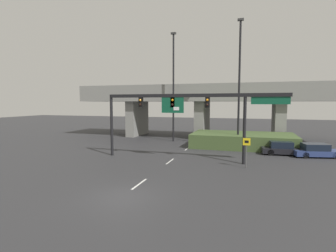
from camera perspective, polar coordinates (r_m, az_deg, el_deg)
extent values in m
plane|color=#2D2D30|center=(16.07, -9.78, -14.80)|extent=(160.00, 160.00, 0.00)
cube|color=silver|center=(18.11, -6.26, -12.43)|extent=(0.14, 2.40, 0.01)
cube|color=silver|center=(24.57, 0.43, -7.70)|extent=(0.14, 2.40, 0.01)
cube|color=silver|center=(31.31, 4.22, -4.92)|extent=(0.14, 2.40, 0.01)
cube|color=silver|center=(38.19, 6.64, -3.12)|extent=(0.14, 2.40, 0.01)
cylinder|color=black|center=(27.53, -12.17, 0.17)|extent=(0.28, 0.28, 6.27)
cylinder|color=black|center=(23.99, 16.30, -0.63)|extent=(0.28, 0.28, 6.27)
cube|color=black|center=(24.42, 5.32, 6.64)|extent=(16.86, 0.32, 0.32)
cube|color=black|center=(25.97, -5.92, 5.14)|extent=(0.40, 0.28, 0.95)
sphere|color=orange|center=(25.81, -6.08, 5.61)|extent=(0.22, 0.22, 0.22)
sphere|color=black|center=(25.81, -6.07, 4.66)|extent=(0.22, 0.22, 0.22)
cube|color=black|center=(24.86, 1.08, 5.17)|extent=(0.40, 0.28, 0.95)
sphere|color=orange|center=(24.70, 0.97, 5.66)|extent=(0.22, 0.22, 0.22)
sphere|color=black|center=(24.70, 0.96, 4.67)|extent=(0.22, 0.22, 0.22)
cube|color=black|center=(24.16, 8.60, 5.11)|extent=(0.40, 0.28, 0.95)
sphere|color=orange|center=(23.99, 8.55, 5.62)|extent=(0.22, 0.22, 0.22)
sphere|color=black|center=(23.99, 8.53, 4.60)|extent=(0.22, 0.22, 0.22)
cube|color=#0F4C33|center=(24.77, 1.01, 4.57)|extent=(2.15, 0.08, 1.47)
cube|color=white|center=(24.62, 1.82, 3.80)|extent=(0.54, 0.03, 0.32)
cube|color=#0F4C33|center=(23.88, 21.40, 5.19)|extent=(3.14, 0.07, 0.64)
cylinder|color=#4C4C4C|center=(22.74, 16.69, -5.64)|extent=(0.08, 0.08, 2.59)
cube|color=yellow|center=(22.54, 16.75, -3.30)|extent=(0.60, 0.03, 0.60)
cube|color=black|center=(22.52, 16.75, -3.30)|extent=(0.33, 0.01, 0.21)
cylinder|color=black|center=(36.73, 1.19, 8.12)|extent=(0.24, 0.24, 14.75)
cube|color=#333333|center=(37.87, 1.21, 19.52)|extent=(0.70, 0.36, 0.24)
cylinder|color=black|center=(32.05, 15.23, 8.42)|extent=(0.24, 0.24, 14.80)
cube|color=#333333|center=(33.36, 15.55, 21.42)|extent=(0.70, 0.36, 0.24)
cube|color=gray|center=(40.89, 7.55, 6.43)|extent=(38.61, 7.89, 1.56)
cube|color=gray|center=(37.26, 6.59, 8.47)|extent=(38.61, 0.40, 0.90)
cube|color=gray|center=(44.15, -6.65, 1.66)|extent=(1.40, 6.31, 5.64)
cube|color=gray|center=(40.97, 7.49, 1.39)|extent=(1.40, 6.31, 5.64)
cube|color=gray|center=(40.57, 22.90, 0.99)|extent=(1.40, 6.31, 5.64)
cube|color=#42562D|center=(33.52, 15.92, -3.00)|extent=(12.14, 6.61, 1.67)
cube|color=black|center=(30.17, 23.67, -4.87)|extent=(4.34, 2.22, 0.57)
cube|color=black|center=(30.04, 23.39, -3.71)|extent=(2.31, 1.87, 0.67)
cylinder|color=black|center=(31.27, 25.72, -4.84)|extent=(0.66, 0.27, 0.64)
cylinder|color=black|center=(29.67, 26.44, -5.38)|extent=(0.66, 0.27, 0.64)
cylinder|color=black|center=(30.78, 20.97, -4.82)|extent=(0.66, 0.27, 0.64)
cylinder|color=black|center=(29.16, 21.45, -5.38)|extent=(0.66, 0.27, 0.64)
cube|color=navy|center=(30.35, 29.64, -5.08)|extent=(4.76, 2.68, 0.55)
cube|color=black|center=(30.18, 29.38, -3.97)|extent=(2.61, 2.07, 0.65)
cylinder|color=black|center=(31.66, 31.35, -4.97)|extent=(0.67, 0.35, 0.64)
cylinder|color=black|center=(30.26, 32.66, -5.47)|extent=(0.67, 0.35, 0.64)
cylinder|color=black|center=(30.56, 26.63, -5.10)|extent=(0.67, 0.35, 0.64)
cylinder|color=black|center=(29.10, 27.76, -5.64)|extent=(0.67, 0.35, 0.64)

